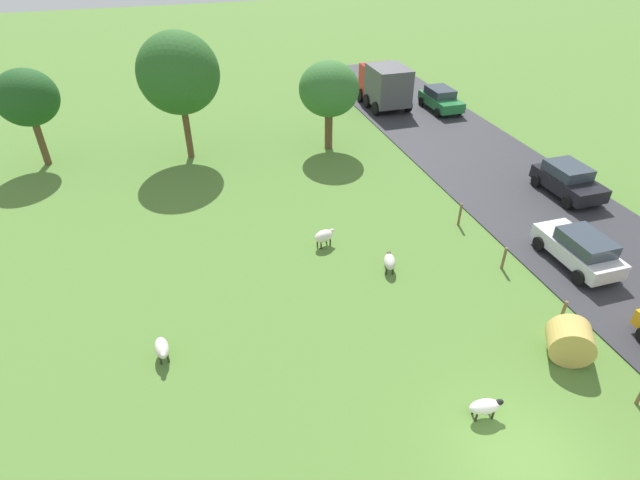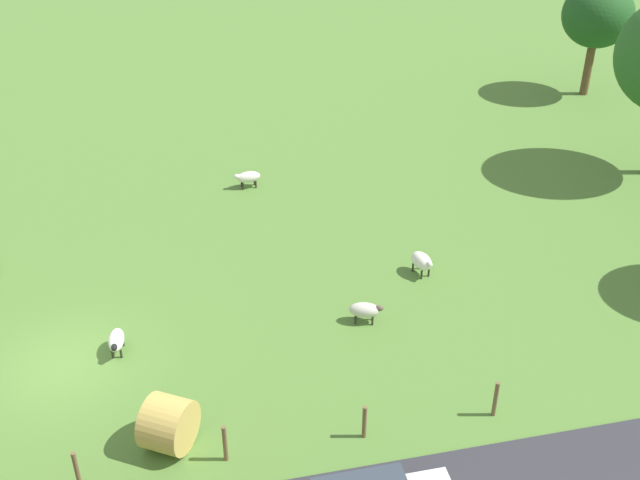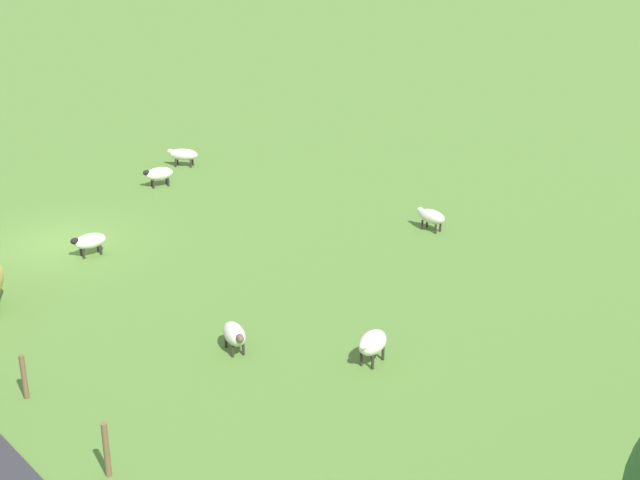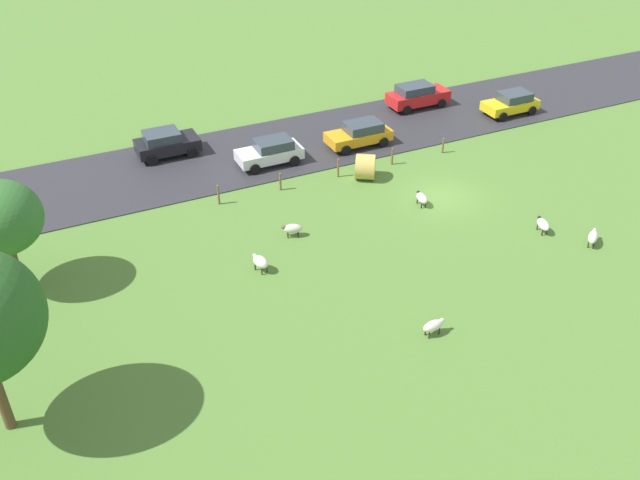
{
  "view_description": "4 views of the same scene",
  "coord_description": "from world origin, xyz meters",
  "px_view_note": "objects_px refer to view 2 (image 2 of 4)",
  "views": [
    {
      "loc": [
        -7.85,
        -6.29,
        13.11
      ],
      "look_at": [
        -2.77,
        10.42,
        1.27
      ],
      "focal_mm": 28.12,
      "sensor_mm": 36.0,
      "label": 1
    },
    {
      "loc": [
        19.35,
        3.4,
        16.12
      ],
      "look_at": [
        -3.69,
        8.51,
        0.88
      ],
      "focal_mm": 45.7,
      "sensor_mm": 36.0,
      "label": 2
    },
    {
      "loc": [
        11.09,
        25.18,
        10.83
      ],
      "look_at": [
        -5.09,
        6.49,
        0.74
      ],
      "focal_mm": 51.41,
      "sensor_mm": 36.0,
      "label": 3
    },
    {
      "loc": [
        -27.33,
        20.54,
        19.48
      ],
      "look_at": [
        -1.86,
        8.45,
        0.65
      ],
      "focal_mm": 38.72,
      "sensor_mm": 36.0,
      "label": 4
    }
  ],
  "objects_px": {
    "sheep_1": "(422,261)",
    "sheep_2": "(248,177)",
    "tree_1": "(598,15)",
    "sheep_5": "(365,310)",
    "hay_bale_0": "(169,424)",
    "sheep_3": "(116,340)"
  },
  "relations": [
    {
      "from": "sheep_3",
      "to": "sheep_5",
      "type": "xyz_separation_m",
      "value": [
        0.18,
        7.62,
        0.0
      ]
    },
    {
      "from": "sheep_2",
      "to": "hay_bale_0",
      "type": "bearing_deg",
      "value": -16.65
    },
    {
      "from": "sheep_1",
      "to": "sheep_2",
      "type": "xyz_separation_m",
      "value": [
        -7.33,
        -4.9,
        -0.06
      ]
    },
    {
      "from": "sheep_1",
      "to": "sheep_5",
      "type": "height_order",
      "value": "sheep_1"
    },
    {
      "from": "sheep_3",
      "to": "sheep_5",
      "type": "distance_m",
      "value": 7.63
    },
    {
      "from": "hay_bale_0",
      "to": "tree_1",
      "type": "height_order",
      "value": "tree_1"
    },
    {
      "from": "sheep_1",
      "to": "hay_bale_0",
      "type": "xyz_separation_m",
      "value": [
        5.99,
        -8.88,
        0.21
      ]
    },
    {
      "from": "sheep_5",
      "to": "tree_1",
      "type": "relative_size",
      "value": 0.2
    },
    {
      "from": "sheep_3",
      "to": "sheep_5",
      "type": "bearing_deg",
      "value": 88.61
    },
    {
      "from": "sheep_5",
      "to": "tree_1",
      "type": "distance_m",
      "value": 22.24
    },
    {
      "from": "sheep_3",
      "to": "hay_bale_0",
      "type": "relative_size",
      "value": 0.75
    },
    {
      "from": "sheep_5",
      "to": "hay_bale_0",
      "type": "xyz_separation_m",
      "value": [
        3.88,
        -6.31,
        0.28
      ]
    },
    {
      "from": "tree_1",
      "to": "hay_bale_0",
      "type": "bearing_deg",
      "value": -48.71
    },
    {
      "from": "sheep_2",
      "to": "hay_bale_0",
      "type": "relative_size",
      "value": 0.74
    },
    {
      "from": "sheep_2",
      "to": "tree_1",
      "type": "xyz_separation_m",
      "value": [
        -5.97,
        17.97,
        3.55
      ]
    },
    {
      "from": "sheep_1",
      "to": "sheep_5",
      "type": "bearing_deg",
      "value": -50.6
    },
    {
      "from": "sheep_1",
      "to": "sheep_3",
      "type": "xyz_separation_m",
      "value": [
        1.92,
        -10.19,
        -0.07
      ]
    },
    {
      "from": "sheep_3",
      "to": "sheep_2",
      "type": "bearing_deg",
      "value": 150.22
    },
    {
      "from": "sheep_3",
      "to": "hay_bale_0",
      "type": "bearing_deg",
      "value": 17.9
    },
    {
      "from": "sheep_1",
      "to": "hay_bale_0",
      "type": "bearing_deg",
      "value": -56.02
    },
    {
      "from": "sheep_5",
      "to": "sheep_3",
      "type": "bearing_deg",
      "value": -91.39
    },
    {
      "from": "sheep_5",
      "to": "tree_1",
      "type": "xyz_separation_m",
      "value": [
        -15.41,
        15.64,
        3.56
      ]
    }
  ]
}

